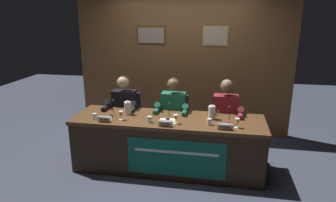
# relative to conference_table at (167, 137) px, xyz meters

# --- Properties ---
(ground_plane) EXTENTS (12.00, 12.00, 0.00)m
(ground_plane) POSITION_rel_conference_table_xyz_m (-0.00, 0.11, -0.51)
(ground_plane) COLOR #383D4C
(wall_back_panelled) EXTENTS (3.88, 0.14, 2.60)m
(wall_back_panelled) POSITION_rel_conference_table_xyz_m (-0.00, 1.60, 0.79)
(wall_back_panelled) COLOR brown
(wall_back_panelled) RESTS_ON ground_plane
(conference_table) EXTENTS (2.68, 0.81, 0.76)m
(conference_table) POSITION_rel_conference_table_xyz_m (0.00, 0.00, 0.00)
(conference_table) COLOR brown
(conference_table) RESTS_ON ground_plane
(chair_left) EXTENTS (0.44, 0.45, 0.91)m
(chair_left) POSITION_rel_conference_table_xyz_m (-0.80, 0.69, -0.06)
(chair_left) COLOR black
(chair_left) RESTS_ON ground_plane
(panelist_left) EXTENTS (0.51, 0.48, 1.24)m
(panelist_left) POSITION_rel_conference_table_xyz_m (-0.80, 0.49, 0.21)
(panelist_left) COLOR black
(panelist_left) RESTS_ON ground_plane
(nameplate_left) EXTENTS (0.18, 0.06, 0.08)m
(nameplate_left) POSITION_rel_conference_table_xyz_m (-0.82, -0.19, 0.29)
(nameplate_left) COLOR white
(nameplate_left) RESTS_ON conference_table
(juice_glass_left) EXTENTS (0.06, 0.06, 0.12)m
(juice_glass_left) POSITION_rel_conference_table_xyz_m (-0.63, -0.07, 0.33)
(juice_glass_left) COLOR white
(juice_glass_left) RESTS_ON conference_table
(water_cup_left) EXTENTS (0.06, 0.06, 0.08)m
(water_cup_left) POSITION_rel_conference_table_xyz_m (-0.99, -0.12, 0.29)
(water_cup_left) COLOR silver
(water_cup_left) RESTS_ON conference_table
(microphone_left) EXTENTS (0.06, 0.17, 0.22)m
(microphone_left) POSITION_rel_conference_table_xyz_m (-0.82, 0.07, 0.32)
(microphone_left) COLOR black
(microphone_left) RESTS_ON conference_table
(chair_center) EXTENTS (0.44, 0.45, 0.91)m
(chair_center) POSITION_rel_conference_table_xyz_m (-0.00, 0.69, -0.06)
(chair_center) COLOR black
(chair_center) RESTS_ON ground_plane
(panelist_center) EXTENTS (0.51, 0.48, 1.24)m
(panelist_center) POSITION_rel_conference_table_xyz_m (-0.00, 0.49, 0.21)
(panelist_center) COLOR black
(panelist_center) RESTS_ON ground_plane
(nameplate_center) EXTENTS (0.19, 0.06, 0.08)m
(nameplate_center) POSITION_rel_conference_table_xyz_m (0.02, -0.21, 0.29)
(nameplate_center) COLOR white
(nameplate_center) RESTS_ON conference_table
(juice_glass_center) EXTENTS (0.06, 0.06, 0.12)m
(juice_glass_center) POSITION_rel_conference_table_xyz_m (0.13, -0.08, 0.33)
(juice_glass_center) COLOR white
(juice_glass_center) RESTS_ON conference_table
(water_cup_center) EXTENTS (0.06, 0.06, 0.08)m
(water_cup_center) POSITION_rel_conference_table_xyz_m (-0.22, -0.11, 0.29)
(water_cup_center) COLOR silver
(water_cup_center) RESTS_ON conference_table
(microphone_center) EXTENTS (0.06, 0.17, 0.22)m
(microphone_center) POSITION_rel_conference_table_xyz_m (0.01, 0.07, 0.32)
(microphone_center) COLOR black
(microphone_center) RESTS_ON conference_table
(chair_right) EXTENTS (0.44, 0.45, 0.91)m
(chair_right) POSITION_rel_conference_table_xyz_m (0.79, 0.69, -0.06)
(chair_right) COLOR black
(chair_right) RESTS_ON ground_plane
(panelist_right) EXTENTS (0.51, 0.48, 1.24)m
(panelist_right) POSITION_rel_conference_table_xyz_m (0.79, 0.49, 0.21)
(panelist_right) COLOR black
(panelist_right) RESTS_ON ground_plane
(nameplate_right) EXTENTS (0.20, 0.06, 0.08)m
(nameplate_right) POSITION_rel_conference_table_xyz_m (0.78, -0.19, 0.29)
(nameplate_right) COLOR white
(nameplate_right) RESTS_ON conference_table
(juice_glass_right) EXTENTS (0.06, 0.06, 0.12)m
(juice_glass_right) POSITION_rel_conference_table_xyz_m (0.93, -0.09, 0.33)
(juice_glass_right) COLOR white
(juice_glass_right) RESTS_ON conference_table
(water_cup_right) EXTENTS (0.06, 0.06, 0.08)m
(water_cup_right) POSITION_rel_conference_table_xyz_m (0.58, -0.06, 0.29)
(water_cup_right) COLOR silver
(water_cup_right) RESTS_ON conference_table
(microphone_right) EXTENTS (0.06, 0.17, 0.22)m
(microphone_right) POSITION_rel_conference_table_xyz_m (0.83, 0.04, 0.32)
(microphone_right) COLOR black
(microphone_right) RESTS_ON conference_table
(water_pitcher_left_side) EXTENTS (0.15, 0.10, 0.21)m
(water_pitcher_left_side) POSITION_rel_conference_table_xyz_m (-0.60, 0.16, 0.34)
(water_pitcher_left_side) COLOR silver
(water_pitcher_left_side) RESTS_ON conference_table
(water_pitcher_right_side) EXTENTS (0.15, 0.10, 0.21)m
(water_pitcher_right_side) POSITION_rel_conference_table_xyz_m (0.60, 0.18, 0.34)
(water_pitcher_right_side) COLOR silver
(water_pitcher_right_side) RESTS_ON conference_table
(document_stack_center) EXTENTS (0.24, 0.20, 0.01)m
(document_stack_center) POSITION_rel_conference_table_xyz_m (0.02, 0.00, 0.25)
(document_stack_center) COLOR white
(document_stack_center) RESTS_ON conference_table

